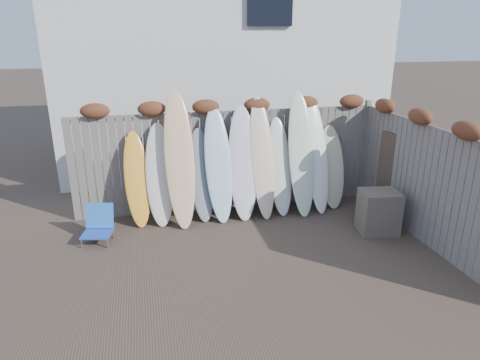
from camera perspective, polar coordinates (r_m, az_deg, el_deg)
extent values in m
plane|color=#493A2D|center=(6.81, 2.30, -11.28)|extent=(80.00, 80.00, 0.00)
cube|color=slate|center=(8.56, -1.80, 2.59)|extent=(6.00, 0.10, 2.00)
cube|color=slate|center=(9.56, 16.17, 3.93)|extent=(0.10, 0.10, 2.10)
ellipsoid|color=brown|center=(8.16, -18.78, 8.70)|extent=(0.52, 0.28, 0.28)
ellipsoid|color=brown|center=(8.12, -11.69, 9.27)|extent=(0.52, 0.28, 0.28)
ellipsoid|color=brown|center=(8.20, -4.60, 9.70)|extent=(0.52, 0.28, 0.28)
ellipsoid|color=brown|center=(8.41, 2.26, 9.98)|extent=(0.52, 0.28, 0.28)
ellipsoid|color=brown|center=(8.72, 8.72, 10.11)|extent=(0.52, 0.28, 0.28)
ellipsoid|color=brown|center=(9.13, 14.67, 10.12)|extent=(0.52, 0.28, 0.28)
cube|color=slate|center=(7.82, 23.75, -0.74)|extent=(0.10, 4.40, 2.00)
ellipsoid|color=brown|center=(6.99, 28.01, 5.82)|extent=(0.28, 0.56, 0.28)
ellipsoid|color=brown|center=(7.83, 22.89, 7.80)|extent=(0.28, 0.56, 0.28)
ellipsoid|color=brown|center=(8.74, 18.77, 9.34)|extent=(0.28, 0.56, 0.28)
cube|color=silver|center=(12.33, -3.39, 17.14)|extent=(8.00, 5.00, 6.00)
cube|color=blue|center=(7.76, -18.51, -6.80)|extent=(0.55, 0.50, 0.03)
cube|color=blue|center=(7.86, -18.22, -4.52)|extent=(0.49, 0.24, 0.44)
cylinder|color=#AAAAB1|center=(7.71, -20.38, -7.92)|extent=(0.03, 0.03, 0.18)
cylinder|color=#ACACB3|center=(8.02, -19.57, -6.77)|extent=(0.03, 0.03, 0.18)
cylinder|color=silver|center=(7.58, -17.24, -8.04)|extent=(0.03, 0.03, 0.18)
cylinder|color=#B1B0B7|center=(7.89, -16.55, -6.87)|extent=(0.03, 0.03, 0.18)
cube|color=#453934|center=(8.09, 17.99, -4.04)|extent=(0.73, 0.64, 0.77)
cube|color=brown|center=(8.57, 20.75, 0.08)|extent=(0.43, 1.04, 1.65)
ellipsoid|color=#FAA42B|center=(8.10, -13.57, 0.07)|extent=(0.50, 0.66, 1.73)
ellipsoid|color=silver|center=(8.06, -10.65, 0.68)|extent=(0.56, 0.70, 1.87)
ellipsoid|color=#F9BA81|center=(7.89, -8.06, 2.72)|extent=(0.56, 0.87, 2.47)
ellipsoid|color=gray|center=(8.14, -5.14, 0.64)|extent=(0.49, 0.65, 1.73)
ellipsoid|color=#AED6EA|center=(8.07, -2.89, 2.00)|extent=(0.55, 0.78, 2.13)
ellipsoid|color=silver|center=(8.17, 0.39, 2.28)|extent=(0.62, 0.80, 2.14)
ellipsoid|color=beige|center=(8.24, 2.97, 2.92)|extent=(0.49, 0.82, 2.28)
ellipsoid|color=silver|center=(8.42, 5.34, 1.79)|extent=(0.49, 0.69, 1.87)
ellipsoid|color=silver|center=(8.44, 8.18, 3.42)|extent=(0.53, 0.84, 2.36)
ellipsoid|color=white|center=(8.62, 10.18, 3.11)|extent=(0.54, 0.82, 2.20)
ellipsoid|color=beige|center=(8.92, 12.12, 1.71)|extent=(0.54, 0.60, 1.65)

